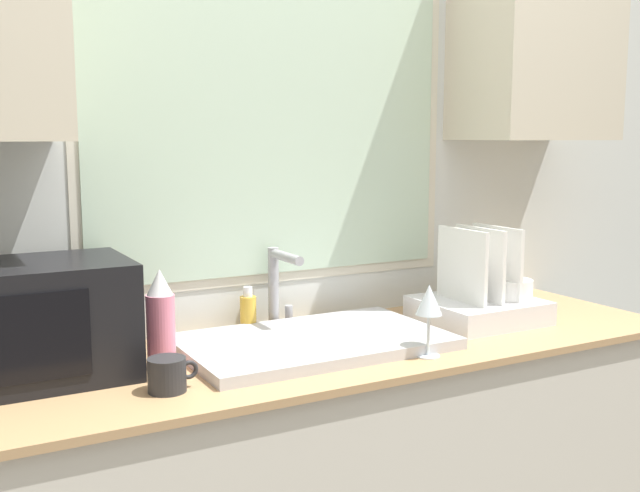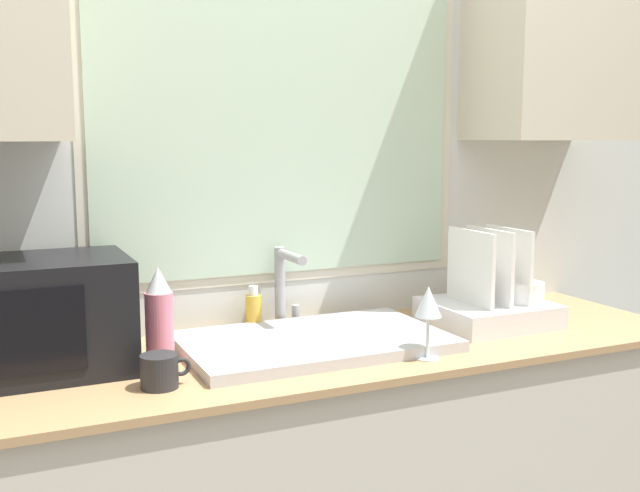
% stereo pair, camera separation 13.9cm
% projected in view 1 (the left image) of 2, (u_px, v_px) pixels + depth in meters
% --- Properties ---
extents(wall_back, '(6.00, 0.38, 2.60)m').
position_uv_depth(wall_back, '(275.00, 162.00, 2.20)').
color(wall_back, silver).
rests_on(wall_back, ground_plane).
extents(sink_basin, '(0.70, 0.43, 0.03)m').
position_uv_depth(sink_basin, '(313.00, 342.00, 2.01)').
color(sink_basin, '#B2B2B7').
rests_on(sink_basin, countertop).
extents(faucet, '(0.08, 0.19, 0.24)m').
position_uv_depth(faucet, '(279.00, 281.00, 2.18)').
color(faucet, '#99999E').
rests_on(faucet, countertop).
extents(microwave, '(0.49, 0.32, 0.27)m').
position_uv_depth(microwave, '(21.00, 322.00, 1.72)').
color(microwave, black).
rests_on(microwave, countertop).
extents(dish_rack, '(0.34, 0.31, 0.29)m').
position_uv_depth(dish_rack, '(481.00, 300.00, 2.28)').
color(dish_rack, silver).
rests_on(dish_rack, countertop).
extents(spray_bottle, '(0.07, 0.07, 0.24)m').
position_uv_depth(spray_bottle, '(161.00, 320.00, 1.82)').
color(spray_bottle, '#D8728C').
rests_on(spray_bottle, countertop).
extents(soap_bottle, '(0.05, 0.05, 0.13)m').
position_uv_depth(soap_bottle, '(248.00, 313.00, 2.16)').
color(soap_bottle, gold).
rests_on(soap_bottle, countertop).
extents(mug_near_sink, '(0.12, 0.09, 0.08)m').
position_uv_depth(mug_near_sink, '(168.00, 375.00, 1.65)').
color(mug_near_sink, '#262628').
rests_on(mug_near_sink, countertop).
extents(wine_glass, '(0.07, 0.07, 0.19)m').
position_uv_depth(wine_glass, '(429.00, 302.00, 1.90)').
color(wine_glass, silver).
rests_on(wine_glass, countertop).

